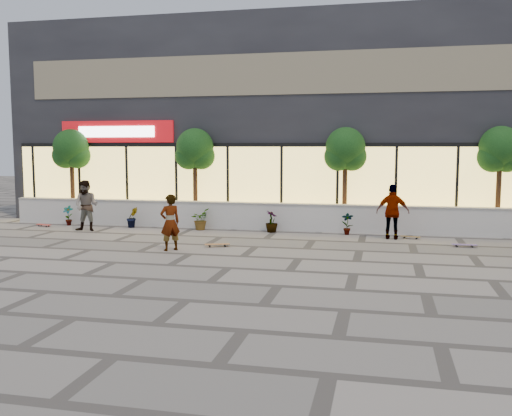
% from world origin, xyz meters
% --- Properties ---
extents(ground, '(80.00, 80.00, 0.00)m').
position_xyz_m(ground, '(0.00, 0.00, 0.00)').
color(ground, gray).
rests_on(ground, ground).
extents(planter_wall, '(22.00, 0.42, 1.04)m').
position_xyz_m(planter_wall, '(0.00, 7.00, 0.52)').
color(planter_wall, silver).
rests_on(planter_wall, ground).
extents(retail_building, '(24.00, 9.17, 8.50)m').
position_xyz_m(retail_building, '(-0.00, 12.49, 4.25)').
color(retail_building, black).
rests_on(retail_building, ground).
extents(shrub_a, '(0.43, 0.29, 0.81)m').
position_xyz_m(shrub_a, '(-8.50, 6.45, 0.41)').
color(shrub_a, black).
rests_on(shrub_a, ground).
extents(shrub_b, '(0.57, 0.57, 0.81)m').
position_xyz_m(shrub_b, '(-5.70, 6.45, 0.41)').
color(shrub_b, black).
rests_on(shrub_b, ground).
extents(shrub_c, '(0.68, 0.77, 0.81)m').
position_xyz_m(shrub_c, '(-2.90, 6.45, 0.41)').
color(shrub_c, black).
rests_on(shrub_c, ground).
extents(shrub_d, '(0.64, 0.64, 0.81)m').
position_xyz_m(shrub_d, '(-0.10, 6.45, 0.41)').
color(shrub_d, black).
rests_on(shrub_d, ground).
extents(shrub_e, '(0.46, 0.35, 0.81)m').
position_xyz_m(shrub_e, '(2.70, 6.45, 0.41)').
color(shrub_e, black).
rests_on(shrub_e, ground).
extents(tree_west, '(1.60, 1.50, 3.92)m').
position_xyz_m(tree_west, '(-9.00, 7.70, 2.99)').
color(tree_west, '#432618').
rests_on(tree_west, ground).
extents(tree_midwest, '(1.60, 1.50, 3.92)m').
position_xyz_m(tree_midwest, '(-3.50, 7.70, 2.99)').
color(tree_midwest, '#432618').
rests_on(tree_midwest, ground).
extents(tree_mideast, '(1.60, 1.50, 3.92)m').
position_xyz_m(tree_mideast, '(2.50, 7.70, 2.99)').
color(tree_mideast, '#432618').
rests_on(tree_mideast, ground).
extents(tree_east, '(1.60, 1.50, 3.92)m').
position_xyz_m(tree_east, '(8.00, 7.70, 2.99)').
color(tree_east, '#432618').
rests_on(tree_east, ground).
extents(skater_center, '(0.75, 0.74, 1.74)m').
position_xyz_m(skater_center, '(-2.41, 2.07, 0.87)').
color(skater_center, silver).
rests_on(skater_center, ground).
extents(skater_left, '(0.97, 0.77, 1.92)m').
position_xyz_m(skater_left, '(-6.97, 5.19, 0.96)').
color(skater_left, '#988962').
rests_on(skater_left, ground).
extents(skater_right_near, '(1.14, 0.55, 1.90)m').
position_xyz_m(skater_right_near, '(4.28, 5.77, 0.95)').
color(skater_right_near, white).
rests_on(skater_right_near, ground).
extents(skateboard_center, '(0.82, 0.49, 0.10)m').
position_xyz_m(skateboard_center, '(-1.19, 2.99, 0.08)').
color(skateboard_center, '#A06534').
rests_on(skateboard_center, ground).
extents(skateboard_left, '(0.73, 0.37, 0.08)m').
position_xyz_m(skateboard_left, '(-9.29, 5.94, 0.07)').
color(skateboard_left, red).
rests_on(skateboard_left, ground).
extents(skateboard_right_near, '(0.71, 0.36, 0.08)m').
position_xyz_m(skateboard_right_near, '(4.90, 6.01, 0.07)').
color(skateboard_right_near, olive).
rests_on(skateboard_right_near, ground).
extents(skateboard_right_far, '(0.77, 0.23, 0.09)m').
position_xyz_m(skateboard_right_far, '(6.50, 4.67, 0.08)').
color(skateboard_right_far, '#684E8F').
rests_on(skateboard_right_far, ground).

